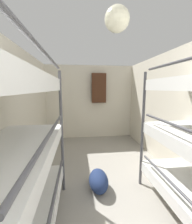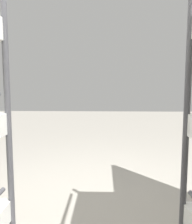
% 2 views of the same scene
% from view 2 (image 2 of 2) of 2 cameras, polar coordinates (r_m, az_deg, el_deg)
% --- Properties ---
extents(ground_plane, '(20.00, 20.00, 0.00)m').
position_cam_2_polar(ground_plane, '(2.43, 0.54, -24.38)').
color(ground_plane, gray).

